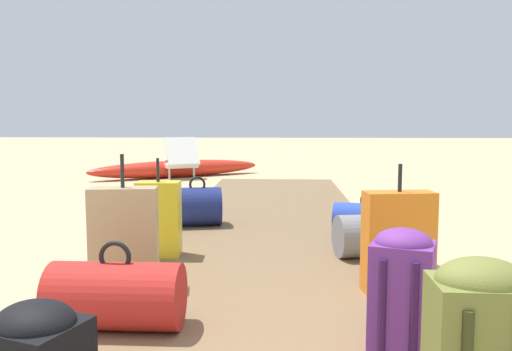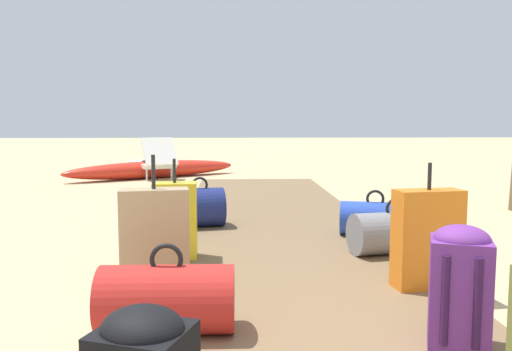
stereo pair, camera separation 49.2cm
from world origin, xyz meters
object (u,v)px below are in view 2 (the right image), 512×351
at_px(suitcase_yellow, 175,220).
at_px(lounge_chair, 153,161).
at_px(suitcase_tan, 155,240).
at_px(backpack_purple, 460,284).
at_px(duffel_bag_blue, 375,219).
at_px(duffel_bag_grey, 395,233).
at_px(kayak, 154,169).
at_px(suitcase_orange, 427,239).
at_px(duffel_bag_navy, 200,207).
at_px(duffel_bag_red, 167,299).

height_order(suitcase_yellow, lounge_chair, suitcase_yellow).
bearing_deg(suitcase_tan, suitcase_yellow, 87.13).
height_order(backpack_purple, suitcase_tan, suitcase_tan).
relative_size(suitcase_tan, lounge_chair, 0.51).
relative_size(duffel_bag_blue, duffel_bag_grey, 0.92).
bearing_deg(kayak, lounge_chair, 147.64).
bearing_deg(lounge_chair, suitcase_orange, -68.66).
bearing_deg(duffel_bag_grey, duffel_bag_navy, 145.02).
height_order(duffel_bag_red, lounge_chair, lounge_chair).
xyz_separation_m(duffel_bag_navy, suitcase_orange, (1.54, -1.96, 0.12)).
distance_m(duffel_bag_blue, duffel_bag_grey, 0.64).
bearing_deg(lounge_chair, suitcase_yellow, -79.87).
bearing_deg(duffel_bag_navy, suitcase_tan, -94.42).
relative_size(duffel_bag_grey, lounge_chair, 0.45).
bearing_deg(backpack_purple, suitcase_yellow, 131.87).
height_order(suitcase_orange, duffel_bag_red, suitcase_orange).
relative_size(duffel_bag_navy, lounge_chair, 0.32).
height_order(suitcase_yellow, duffel_bag_grey, suitcase_yellow).
bearing_deg(backpack_purple, kayak, 108.01).
distance_m(duffel_bag_red, duffel_bag_blue, 2.67).
xyz_separation_m(backpack_purple, kayak, (-2.60, 8.00, -0.21)).
bearing_deg(backpack_purple, duffel_bag_blue, 83.98).
height_order(duffel_bag_navy, suitcase_tan, suitcase_tan).
bearing_deg(kayak, duffel_bag_grey, -65.78).
bearing_deg(duffel_bag_navy, backpack_purple, -64.15).
distance_m(suitcase_orange, duffel_bag_red, 1.67).
bearing_deg(backpack_purple, duffel_bag_navy, 115.85).
distance_m(duffel_bag_red, suitcase_yellow, 1.44).
relative_size(duffel_bag_navy, duffel_bag_grey, 0.72).
bearing_deg(lounge_chair, duffel_bag_grey, -65.70).
distance_m(duffel_bag_grey, kayak, 6.90).
bearing_deg(kayak, backpack_purple, -71.99).
distance_m(suitcase_yellow, kayak, 6.45).
height_order(backpack_purple, lounge_chair, lounge_chair).
relative_size(backpack_purple, duffel_bag_blue, 0.84).
height_order(suitcase_orange, duffel_bag_grey, suitcase_orange).
relative_size(duffel_bag_blue, suitcase_yellow, 0.89).
bearing_deg(lounge_chair, duffel_bag_blue, -63.18).
distance_m(suitcase_tan, suitcase_yellow, 0.77).
relative_size(suitcase_orange, duffel_bag_grey, 1.07).
relative_size(duffel_bag_red, backpack_purple, 1.16).
bearing_deg(suitcase_orange, duffel_bag_blue, 87.17).
bearing_deg(duffel_bag_navy, duffel_bag_grey, -34.98).
relative_size(duffel_bag_blue, lounge_chair, 0.41).
relative_size(lounge_chair, kayak, 0.50).
distance_m(suitcase_orange, suitcase_tan, 1.69).
relative_size(duffel_bag_navy, duffel_bag_blue, 0.79).
bearing_deg(suitcase_tan, duffel_bag_navy, 85.58).
bearing_deg(duffel_bag_red, kayak, 99.05).
relative_size(duffel_bag_red, suitcase_tan, 0.79).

